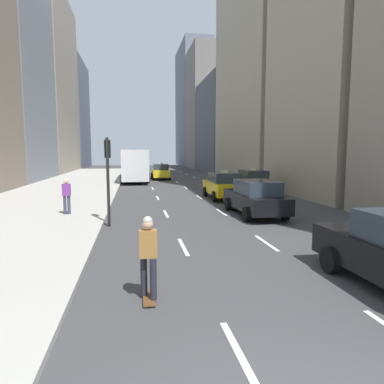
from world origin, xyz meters
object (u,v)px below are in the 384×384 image
at_px(taxi_lead, 223,185).
at_px(pedestrian_far_walking, 67,195).
at_px(taxi_third, 160,172).
at_px(sedan_silver_behind, 255,197).
at_px(taxi_second, 252,182).
at_px(traffic_light_pole, 108,167).
at_px(skateboarder, 148,254).
at_px(city_bus, 135,164).

height_order(taxi_lead, pedestrian_far_walking, taxi_lead).
height_order(taxi_third, sedan_silver_behind, taxi_third).
xyz_separation_m(taxi_second, traffic_light_pole, (-9.55, -9.65, 1.53)).
bearing_deg(pedestrian_far_walking, taxi_lead, 29.65).
bearing_deg(sedan_silver_behind, traffic_light_pole, -168.96).
height_order(taxi_second, skateboarder, taxi_second).
xyz_separation_m(taxi_second, taxi_third, (-5.60, 14.50, 0.00)).
relative_size(sedan_silver_behind, skateboarder, 2.78).
bearing_deg(taxi_second, city_bus, 122.64).
xyz_separation_m(taxi_third, sedan_silver_behind, (2.80, -22.84, -0.02)).
distance_m(sedan_silver_behind, pedestrian_far_walking, 8.86).
bearing_deg(city_bus, traffic_light_pole, -92.86).
height_order(skateboarder, pedestrian_far_walking, pedestrian_far_walking).
xyz_separation_m(sedan_silver_behind, traffic_light_pole, (-6.75, -1.32, 1.54)).
height_order(skateboarder, traffic_light_pole, traffic_light_pole).
relative_size(taxi_second, sedan_silver_behind, 0.91).
relative_size(skateboarder, traffic_light_pole, 0.48).
height_order(taxi_lead, taxi_third, same).
xyz_separation_m(pedestrian_far_walking, traffic_light_pole, (2.06, -2.25, 1.34)).
xyz_separation_m(taxi_third, skateboarder, (-2.66, -31.59, 0.08)).
height_order(pedestrian_far_walking, traffic_light_pole, traffic_light_pole).
relative_size(taxi_second, traffic_light_pole, 1.22).
bearing_deg(taxi_second, traffic_light_pole, -134.69).
height_order(taxi_third, skateboarder, taxi_third).
relative_size(taxi_second, taxi_third, 1.00).
xyz_separation_m(taxi_third, traffic_light_pole, (-3.95, -24.15, 1.53)).
bearing_deg(sedan_silver_behind, pedestrian_far_walking, 173.98).
bearing_deg(traffic_light_pole, taxi_lead, 47.10).
bearing_deg(pedestrian_far_walking, taxi_third, 74.65).
bearing_deg(traffic_light_pole, taxi_second, 45.31).
height_order(city_bus, skateboarder, city_bus).
bearing_deg(taxi_third, city_bus, -154.06).
relative_size(taxi_second, city_bus, 0.38).
xyz_separation_m(city_bus, traffic_light_pole, (-1.14, -22.79, 0.62)).
distance_m(taxi_lead, traffic_light_pole, 10.03).
bearing_deg(skateboarder, city_bus, 90.30).
height_order(taxi_lead, city_bus, city_bus).
xyz_separation_m(taxi_lead, skateboarder, (-5.46, -14.70, 0.08)).
distance_m(city_bus, pedestrian_far_walking, 20.80).
distance_m(taxi_third, traffic_light_pole, 24.52).
relative_size(taxi_lead, city_bus, 0.38).
relative_size(sedan_silver_behind, pedestrian_far_walking, 2.94).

